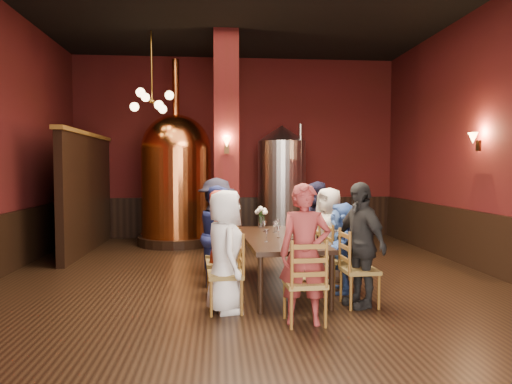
{
  "coord_description": "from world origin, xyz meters",
  "views": [
    {
      "loc": [
        -0.48,
        -6.55,
        1.74
      ],
      "look_at": [
        0.09,
        0.2,
        1.39
      ],
      "focal_mm": 32.0,
      "sensor_mm": 36.0,
      "label": 1
    }
  ],
  "objects": [
    {
      "name": "room",
      "position": [
        0.0,
        0.0,
        2.25
      ],
      "size": [
        10.0,
        10.02,
        4.5
      ],
      "color": "black",
      "rests_on": "ground"
    },
    {
      "name": "wainscot_right",
      "position": [
        3.96,
        0.0,
        0.5
      ],
      "size": [
        0.08,
        9.9,
        1.0
      ],
      "primitive_type": "cube",
      "color": "black",
      "rests_on": "ground"
    },
    {
      "name": "wainscot_back",
      "position": [
        0.0,
        4.96,
        0.5
      ],
      "size": [
        7.9,
        0.08,
        1.0
      ],
      "primitive_type": "cube",
      "color": "black",
      "rests_on": "ground"
    },
    {
      "name": "column",
      "position": [
        -0.3,
        2.8,
        2.25
      ],
      "size": [
        0.58,
        0.58,
        4.5
      ],
      "primitive_type": "cube",
      "color": "#490F12",
      "rests_on": "ground"
    },
    {
      "name": "partition",
      "position": [
        -3.2,
        3.2,
        1.2
      ],
      "size": [
        0.22,
        3.5,
        2.4
      ],
      "primitive_type": "cube",
      "color": "black",
      "rests_on": "ground"
    },
    {
      "name": "pendant_cluster",
      "position": [
        -1.8,
        2.9,
        3.1
      ],
      "size": [
        0.9,
        0.9,
        1.7
      ],
      "primitive_type": null,
      "color": "#A57226",
      "rests_on": "room"
    },
    {
      "name": "sconce_wall",
      "position": [
        3.9,
        0.8,
        2.2
      ],
      "size": [
        0.2,
        0.2,
        0.36
      ],
      "primitive_type": null,
      "rotation": [
        0.0,
        0.0,
        1.57
      ],
      "color": "black",
      "rests_on": "room"
    },
    {
      "name": "sconce_column",
      "position": [
        -0.3,
        2.5,
        2.2
      ],
      "size": [
        0.2,
        0.2,
        0.36
      ],
      "primitive_type": null,
      "rotation": [
        0.0,
        0.0,
        3.14
      ],
      "color": "black",
      "rests_on": "column"
    },
    {
      "name": "dining_table",
      "position": [
        0.4,
        -0.03,
        0.69
      ],
      "size": [
        1.13,
        2.45,
        0.75
      ],
      "rotation": [
        0.0,
        0.0,
        0.05
      ],
      "color": "black",
      "rests_on": "ground"
    },
    {
      "name": "chair_0",
      "position": [
        -0.39,
        -1.08,
        0.46
      ],
      "size": [
        0.48,
        0.48,
        0.92
      ],
      "primitive_type": null,
      "rotation": [
        0.0,
        0.0,
        -1.52
      ],
      "color": "brown",
      "rests_on": "ground"
    },
    {
      "name": "person_0",
      "position": [
        -0.39,
        -1.08,
        0.74
      ],
      "size": [
        0.59,
        0.79,
        1.48
      ],
      "primitive_type": "imported",
      "rotation": [
        0.0,
        0.0,
        1.74
      ],
      "color": "white",
      "rests_on": "ground"
    },
    {
      "name": "chair_1",
      "position": [
        -0.43,
        -0.41,
        0.46
      ],
      "size": [
        0.48,
        0.48,
        0.92
      ],
      "primitive_type": null,
      "rotation": [
        0.0,
        0.0,
        -1.52
      ],
      "color": "brown",
      "rests_on": "ground"
    },
    {
      "name": "person_1",
      "position": [
        -0.43,
        -0.41,
        0.72
      ],
      "size": [
        0.36,
        0.54,
        1.44
      ],
      "primitive_type": "imported",
      "rotation": [
        0.0,
        0.0,
        1.6
      ],
      "color": "#AA301D",
      "rests_on": "ground"
    },
    {
      "name": "chair_2",
      "position": [
        -0.47,
        0.25,
        0.46
      ],
      "size": [
        0.48,
        0.48,
        0.92
      ],
      "primitive_type": null,
      "rotation": [
        0.0,
        0.0,
        -1.52
      ],
      "color": "brown",
      "rests_on": "ground"
    },
    {
      "name": "person_2",
      "position": [
        -0.47,
        0.25,
        0.74
      ],
      "size": [
        0.36,
        0.73,
        1.48
      ],
      "primitive_type": "imported",
      "rotation": [
        0.0,
        0.0,
        1.56
      ],
      "color": "navy",
      "rests_on": "ground"
    },
    {
      "name": "chair_3",
      "position": [
        -0.5,
        0.92,
        0.46
      ],
      "size": [
        0.48,
        0.48,
        0.92
      ],
      "primitive_type": null,
      "rotation": [
        0.0,
        0.0,
        -1.52
      ],
      "color": "brown",
      "rests_on": "ground"
    },
    {
      "name": "person_3",
      "position": [
        -0.5,
        0.92,
        0.79
      ],
      "size": [
        0.62,
        1.04,
        1.58
      ],
      "primitive_type": "imported",
      "rotation": [
        0.0,
        0.0,
        1.61
      ],
      "color": "black",
      "rests_on": "ground"
    },
    {
      "name": "chair_4",
      "position": [
        1.3,
        -0.99,
        0.46
      ],
      "size": [
        0.48,
        0.48,
        0.92
      ],
      "primitive_type": null,
      "rotation": [
        0.0,
        0.0,
        1.63
      ],
      "color": "brown",
      "rests_on": "ground"
    },
    {
      "name": "person_4",
      "position": [
        1.3,
        -0.99,
        0.79
      ],
      "size": [
        0.67,
        1.0,
        1.57
      ],
      "primitive_type": "imported",
      "rotation": [
        0.0,
        0.0,
        5.06
      ],
      "color": "black",
      "rests_on": "ground"
    },
    {
      "name": "chair_5",
      "position": [
        1.27,
        -0.32,
        0.46
      ],
      "size": [
        0.48,
        0.48,
        0.92
      ],
      "primitive_type": null,
      "rotation": [
        0.0,
        0.0,
        1.63
      ],
      "color": "brown",
      "rests_on": "ground"
    },
    {
      "name": "person_5",
      "position": [
        1.27,
        -0.32,
        0.63
      ],
      "size": [
        0.69,
        1.23,
        1.26
      ],
      "primitive_type": "imported",
      "rotation": [
        0.0,
        0.0,
        4.43
      ],
      "color": "#3B63B3",
      "rests_on": "ground"
    },
    {
      "name": "chair_6",
      "position": [
        1.23,
        0.34,
        0.46
      ],
      "size": [
        0.48,
        0.48,
        0.92
      ],
      "primitive_type": null,
      "rotation": [
        0.0,
        0.0,
        1.63
      ],
      "color": "brown",
      "rests_on": "ground"
    },
    {
      "name": "person_6",
      "position": [
        1.23,
        0.34,
        0.72
      ],
      "size": [
        0.71,
        0.83,
        1.44
      ],
      "primitive_type": "imported",
      "rotation": [
        0.0,
        0.0,
        5.14
      ],
      "color": "beige",
      "rests_on": "ground"
    },
    {
      "name": "chair_7",
      "position": [
        1.19,
        1.01,
        0.46
      ],
      "size": [
        0.48,
        0.48,
        0.92
      ],
      "primitive_type": null,
      "rotation": [
        0.0,
        0.0,
        1.63
      ],
      "color": "brown",
      "rests_on": "ground"
    },
    {
      "name": "person_7",
      "position": [
        1.19,
        1.01,
        0.76
      ],
      "size": [
        0.54,
        0.81,
        1.52
      ],
      "primitive_type": "imported",
      "rotation": [
        0.0,
        0.0,
        4.98
      ],
      "color": "#1B1A34",
      "rests_on": "ground"
    },
    {
      "name": "chair_8",
      "position": [
        0.48,
        -1.58,
        0.46
      ],
      "size": [
        0.48,
        0.48,
        0.92
      ],
      "primitive_type": null,
      "rotation": [
        0.0,
        0.0,
        3.2
      ],
      "color": "brown",
      "rests_on": "ground"
    },
    {
      "name": "person_8",
      "position": [
        0.48,
        -1.58,
        0.79
      ],
      "size": [
        0.62,
        0.46,
        1.57
      ],
      "primitive_type": "imported",
      "rotation": [
        0.0,
        0.0,
        6.14
      ],
      "color": "maroon",
      "rests_on": "ground"
    },
    {
      "name": "copper_kettle",
      "position": [
        -1.42,
        3.96,
        1.53
      ],
      "size": [
        1.77,
        1.77,
        4.19
      ],
      "rotation": [
        0.0,
        0.0,
        0.11
      ],
      "color": "black",
      "rests_on": "ground"
    },
    {
      "name": "steel_vessel",
      "position": [
        1.05,
        4.26,
        1.38
      ],
      "size": [
        1.44,
        1.44,
        2.76
      ],
      "rotation": [
        0.0,
        0.0,
        0.31
      ],
      "color": "#B2B2B7",
      "rests_on": "ground"
    },
    {
      "name": "rose_vase",
      "position": [
        0.25,
        0.96,
        0.99
      ],
      "size": [
        0.21,
        0.21,
        0.36
      ],
      "color": "white",
      "rests_on": "dining_table"
    },
    {
      "name": "wine_glass_0",
      "position": [
        0.72,
        -0.15,
        0.83
      ],
      "size": [
        0.07,
        0.07,
        0.17
      ],
      "primitive_type": null,
      "color": "white",
      "rests_on": "dining_table"
    },
    {
      "name": "wine_glass_1",
      "position": [
        0.67,
        0.47,
        0.83
      ],
      "size": [
        0.07,
        0.07,
        0.17
      ],
      "primitive_type": null,
      "color": "white",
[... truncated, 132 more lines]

